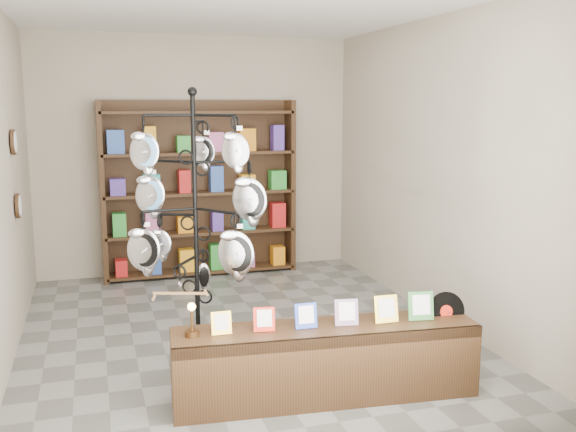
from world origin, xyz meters
The scene contains 6 objects.
ground centered at (0.00, 0.00, 0.00)m, with size 5.00×5.00×0.00m, color slate.
room_envelope centered at (0.00, 0.00, 1.85)m, with size 5.00×5.00×5.00m.
display_tree centered at (-0.51, -0.61, 1.32)m, with size 1.25×1.25×2.28m.
front_shelf centered at (0.29, -1.49, 0.28)m, with size 2.27×0.66×0.79m.
back_shelving centered at (0.00, 2.30, 1.03)m, with size 2.42×0.36×2.20m.
wall_clocks centered at (-1.97, 0.80, 1.50)m, with size 0.03×0.24×0.84m.
Camera 1 is at (-1.29, -5.67, 2.14)m, focal length 40.00 mm.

